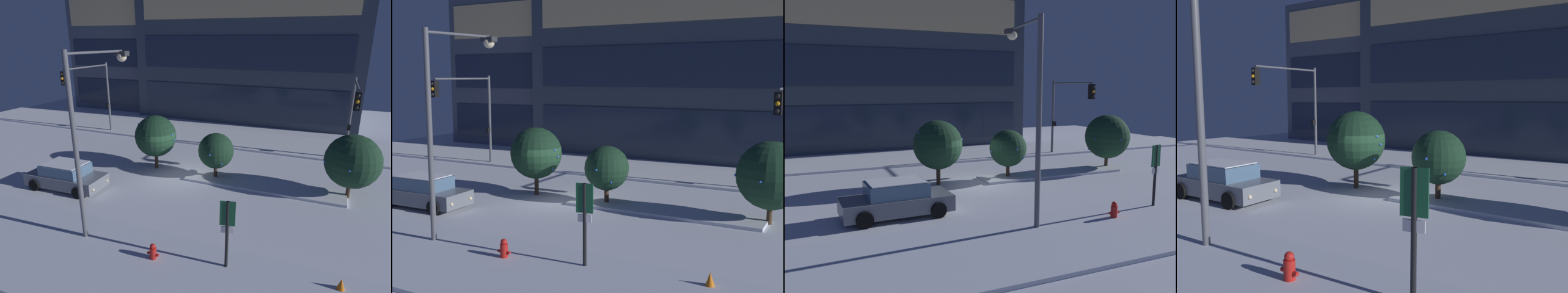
% 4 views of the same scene
% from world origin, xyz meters
% --- Properties ---
extents(ground, '(52.00, 52.00, 0.00)m').
position_xyz_m(ground, '(0.00, 0.00, 0.00)').
color(ground, silver).
extents(curb_strip_near, '(52.00, 5.20, 0.14)m').
position_xyz_m(curb_strip_near, '(0.00, -8.78, 0.07)').
color(curb_strip_near, silver).
rests_on(curb_strip_near, ground).
extents(curb_strip_far, '(52.00, 5.20, 0.14)m').
position_xyz_m(curb_strip_far, '(0.00, 8.78, 0.07)').
color(curb_strip_far, silver).
rests_on(curb_strip_far, ground).
extents(median_strip, '(9.00, 1.80, 0.14)m').
position_xyz_m(median_strip, '(5.37, 0.34, 0.07)').
color(median_strip, silver).
rests_on(median_strip, ground).
extents(office_tower_main, '(21.88, 12.75, 22.73)m').
position_xyz_m(office_tower_main, '(0.04, 20.10, 11.37)').
color(office_tower_main, '#384251').
rests_on(office_tower_main, ground).
extents(car_near, '(4.59, 2.22, 1.49)m').
position_xyz_m(car_near, '(-4.87, -3.98, 0.71)').
color(car_near, slate).
rests_on(car_near, ground).
extents(traffic_light_corner_far_right, '(0.32, 4.97, 5.73)m').
position_xyz_m(traffic_light_corner_far_right, '(9.79, 5.02, 3.98)').
color(traffic_light_corner_far_right, '#565960').
rests_on(traffic_light_corner_far_right, ground).
extents(street_lamp_arched, '(0.80, 3.22, 7.78)m').
position_xyz_m(street_lamp_arched, '(-0.36, -6.81, 5.08)').
color(street_lamp_arched, '#565960').
rests_on(street_lamp_arched, ground).
extents(fire_hydrant, '(0.48, 0.26, 0.77)m').
position_xyz_m(fire_hydrant, '(2.92, -7.93, 0.37)').
color(fire_hydrant, red).
rests_on(fire_hydrant, ground).
extents(parking_info_sign, '(0.55, 0.17, 2.80)m').
position_xyz_m(parking_info_sign, '(5.63, -7.32, 1.79)').
color(parking_info_sign, black).
rests_on(parking_info_sign, ground).
extents(decorated_tree_median, '(2.71, 2.65, 3.50)m').
position_xyz_m(decorated_tree_median, '(-1.62, 0.64, 2.18)').
color(decorated_tree_median, '#473323').
rests_on(decorated_tree_median, ground).
extents(decorated_tree_left_of_median, '(2.84, 2.89, 3.48)m').
position_xyz_m(decorated_tree_left_of_median, '(9.89, 0.77, 2.05)').
color(decorated_tree_left_of_median, '#473323').
rests_on(decorated_tree_left_of_median, ground).
extents(decorated_tree_right_of_median, '(2.18, 2.18, 2.84)m').
position_xyz_m(decorated_tree_right_of_median, '(2.51, 0.47, 1.77)').
color(decorated_tree_right_of_median, '#473323').
rests_on(decorated_tree_right_of_median, ground).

